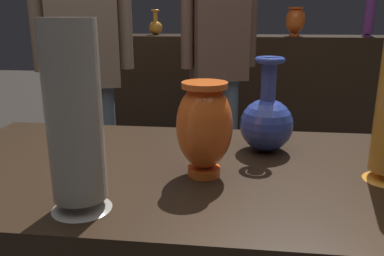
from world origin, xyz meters
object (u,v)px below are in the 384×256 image
at_px(vase_tall_behind, 267,121).
at_px(shelf_vase_center, 223,29).
at_px(visitor_near_left, 85,54).
at_px(vase_right_accent, 75,121).
at_px(shelf_vase_far_right, 369,18).
at_px(visitor_center_back, 219,56).
at_px(shelf_vase_right, 295,20).
at_px(vase_centerpiece, 204,126).
at_px(shelf_vase_left, 156,26).
at_px(shelf_vase_far_left, 88,20).

distance_m(vase_tall_behind, shelf_vase_center, 2.10).
bearing_deg(visitor_near_left, vase_right_accent, 89.68).
relative_size(shelf_vase_far_right, visitor_center_back, 0.17).
xyz_separation_m(shelf_vase_right, visitor_near_left, (-1.14, -1.14, -0.15)).
bearing_deg(vase_tall_behind, vase_right_accent, -133.90).
relative_size(visitor_center_back, visitor_near_left, 0.95).
height_order(vase_centerpiece, vase_right_accent, vase_right_accent).
relative_size(vase_right_accent, shelf_vase_far_right, 1.30).
distance_m(shelf_vase_left, visitor_near_left, 1.22).
bearing_deg(visitor_near_left, shelf_vase_right, -156.22).
relative_size(vase_tall_behind, visitor_center_back, 0.16).
height_order(shelf_vase_far_right, shelf_vase_center, shelf_vase_far_right).
relative_size(shelf_vase_center, visitor_near_left, 0.10).
xyz_separation_m(shelf_vase_far_left, shelf_vase_right, (1.56, -0.03, -0.00)).
xyz_separation_m(visitor_center_back, visitor_near_left, (-0.62, -0.53, 0.06)).
distance_m(shelf_vase_right, visitor_near_left, 1.61).
height_order(shelf_vase_center, visitor_center_back, visitor_center_back).
height_order(shelf_vase_far_left, shelf_vase_right, shelf_vase_far_left).
distance_m(shelf_vase_center, shelf_vase_far_left, 1.04).
distance_m(vase_right_accent, shelf_vase_far_left, 2.56).
xyz_separation_m(shelf_vase_right, visitor_center_back, (-0.51, -0.60, -0.20)).
xyz_separation_m(vase_centerpiece, shelf_vase_far_right, (0.98, 2.23, 0.20)).
bearing_deg(shelf_vase_right, vase_right_accent, -105.82).
xyz_separation_m(shelf_vase_far_right, visitor_center_back, (-1.03, -0.65, -0.22)).
bearing_deg(shelf_vase_center, visitor_center_back, -89.34).
bearing_deg(shelf_vase_far_right, visitor_center_back, -147.69).
bearing_deg(vase_tall_behind, shelf_vase_far_right, 67.71).
xyz_separation_m(shelf_vase_center, shelf_vase_left, (-0.52, -0.01, 0.01)).
height_order(shelf_vase_far_right, visitor_center_back, visitor_center_back).
xyz_separation_m(vase_right_accent, shelf_vase_far_right, (1.19, 2.41, 0.15)).
relative_size(shelf_vase_center, visitor_center_back, 0.10).
xyz_separation_m(vase_tall_behind, shelf_vase_far_right, (0.84, 2.04, 0.24)).
bearing_deg(visitor_center_back, shelf_vase_far_right, -170.20).
distance_m(shelf_vase_far_left, shelf_vase_left, 0.52).
height_order(vase_centerpiece, vase_tall_behind, vase_tall_behind).
relative_size(vase_tall_behind, shelf_vase_left, 1.28).
height_order(shelf_vase_center, shelf_vase_far_left, shelf_vase_far_left).
height_order(vase_right_accent, shelf_vase_right, shelf_vase_right).
relative_size(shelf_vase_left, visitor_center_back, 0.12).
bearing_deg(shelf_vase_far_right, vase_centerpiece, -113.79).
bearing_deg(visitor_near_left, shelf_vase_center, -137.86).
bearing_deg(shelf_vase_right, visitor_near_left, -134.95).
bearing_deg(shelf_vase_far_left, vase_right_accent, -69.54).
relative_size(shelf_vase_far_right, shelf_vase_far_left, 1.24).
xyz_separation_m(shelf_vase_far_left, shelf_vase_left, (0.52, 0.05, -0.05)).
bearing_deg(shelf_vase_center, shelf_vase_far_left, -176.65).
xyz_separation_m(shelf_vase_center, visitor_near_left, (-0.62, -1.23, -0.08)).
distance_m(vase_tall_behind, shelf_vase_left, 2.20).
bearing_deg(shelf_vase_left, vase_centerpiece, -75.63).
bearing_deg(visitor_center_back, shelf_vase_center, -111.85).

